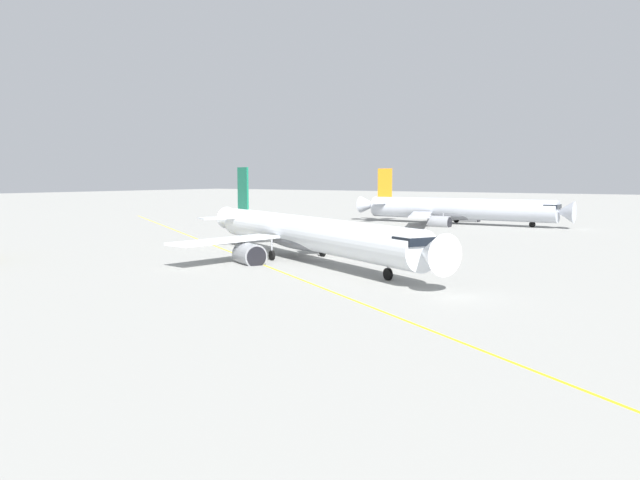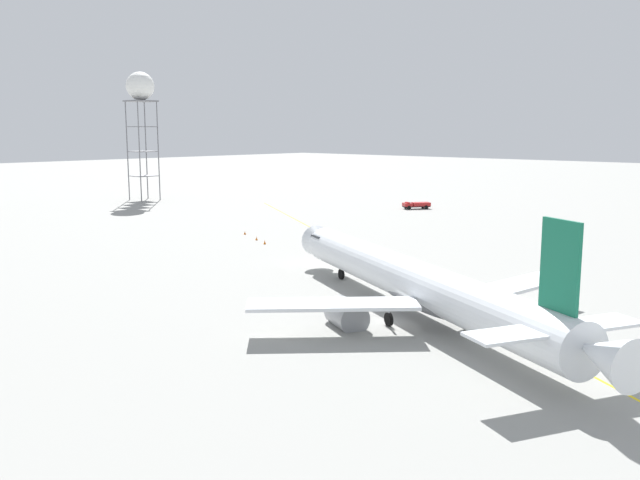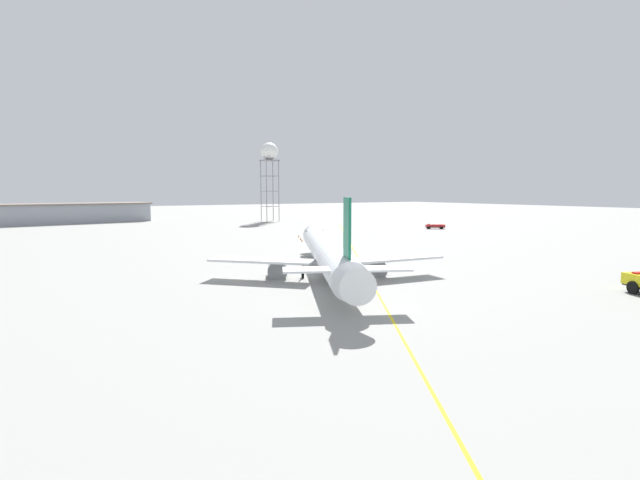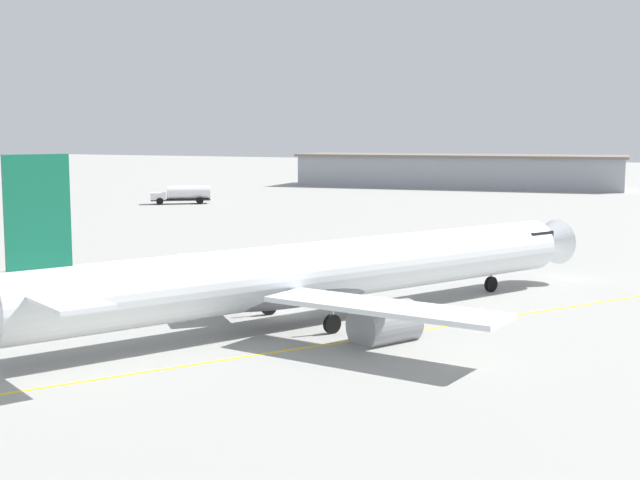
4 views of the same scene
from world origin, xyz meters
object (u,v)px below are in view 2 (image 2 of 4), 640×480
safety_cone_mid (257,238)px  safety_cone_far (245,233)px  radar_tower (140,91)px  safety_cone_near (265,242)px  airliner_main (415,284)px  ops_pickup_truck (416,205)px

safety_cone_mid → safety_cone_far: 5.79m
radar_tower → safety_cone_near: bearing=-19.4°
airliner_main → radar_tower: (-100.47, 39.23, 21.24)m
ops_pickup_truck → safety_cone_near: size_ratio=10.12×
radar_tower → safety_cone_far: (55.38, -18.62, -23.79)m
safety_cone_mid → safety_cone_far: size_ratio=1.00×
safety_cone_near → safety_cone_mid: bearing=155.5°
safety_cone_near → safety_cone_mid: same height
radar_tower → safety_cone_far: radar_tower is taller
ops_pickup_truck → safety_cone_mid: size_ratio=10.12×
ops_pickup_truck → safety_cone_mid: (5.40, -47.88, -0.53)m
ops_pickup_truck → airliner_main: bearing=69.2°
safety_cone_far → radar_tower: bearing=161.4°
safety_cone_far → safety_cone_mid: bearing=-24.5°
airliner_main → safety_cone_far: size_ratio=77.83×
ops_pickup_truck → safety_cone_far: 45.48m
ops_pickup_truck → safety_cone_mid: 48.19m
safety_cone_near → safety_cone_far: bearing=155.5°
safety_cone_near → safety_cone_far: size_ratio=1.00×
airliner_main → safety_cone_near: bearing=1.5°
ops_pickup_truck → safety_cone_far: size_ratio=10.12×
safety_cone_mid → safety_cone_far: same height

